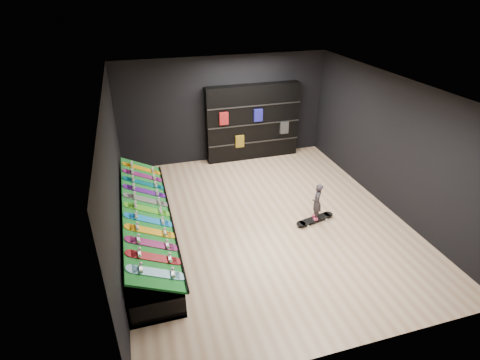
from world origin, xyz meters
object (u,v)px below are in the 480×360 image
object	(u,v)px
floor_skateboard	(315,220)
back_shelving	(253,122)
display_rack	(147,230)
child	(316,209)

from	to	relation	value
floor_skateboard	back_shelving	bearing A→B (deg)	81.07
display_rack	back_shelving	distance (m)	4.79
display_rack	back_shelving	size ratio (longest dim) A/B	1.64
child	display_rack	bearing A→B (deg)	-69.03
display_rack	child	world-z (taller)	child
display_rack	floor_skateboard	world-z (taller)	display_rack
floor_skateboard	child	world-z (taller)	child
display_rack	child	bearing A→B (deg)	-6.06
back_shelving	floor_skateboard	bearing A→B (deg)	-85.80
back_shelving	child	size ratio (longest dim) A/B	5.33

